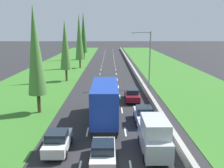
{
  "coord_description": "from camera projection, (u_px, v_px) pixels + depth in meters",
  "views": [
    {
      "loc": [
        0.31,
        0.46,
        9.16
      ],
      "look_at": [
        0.72,
        40.82,
        0.07
      ],
      "focal_mm": 38.31,
      "sensor_mm": 36.0,
      "label": 1
    }
  ],
  "objects": [
    {
      "name": "ground_plane",
      "position": [
        108.0,
        68.0,
        60.09
      ],
      "size": [
        300.0,
        300.0,
        0.0
      ],
      "primitive_type": "plane",
      "color": "#28282B",
      "rests_on": "ground"
    },
    {
      "name": "grass_verge_left",
      "position": [
        58.0,
        68.0,
        59.96
      ],
      "size": [
        14.0,
        140.0,
        0.04
      ],
      "primitive_type": "cube",
      "color": "#387528",
      "rests_on": "ground"
    },
    {
      "name": "grass_verge_right",
      "position": [
        165.0,
        67.0,
        60.23
      ],
      "size": [
        14.0,
        140.0,
        0.04
      ],
      "primitive_type": "cube",
      "color": "#387528",
      "rests_on": "ground"
    },
    {
      "name": "median_barrier",
      "position": [
        131.0,
        66.0,
        60.06
      ],
      "size": [
        0.44,
        120.0,
        0.85
      ],
      "primitive_type": "cube",
      "color": "#9E9B93",
      "rests_on": "ground"
    },
    {
      "name": "lane_markings",
      "position": [
        108.0,
        68.0,
        60.09
      ],
      "size": [
        3.64,
        116.0,
        0.01
      ],
      "color": "white",
      "rests_on": "ground"
    },
    {
      "name": "silver_van_right_lane",
      "position": [
        154.0,
        136.0,
        18.0
      ],
      "size": [
        1.96,
        4.9,
        2.82
      ],
      "color": "silver",
      "rests_on": "ground"
    },
    {
      "name": "white_hatchback_left_lane",
      "position": [
        58.0,
        141.0,
        18.36
      ],
      "size": [
        1.74,
        3.9,
        1.72
      ],
      "color": "white",
      "rests_on": "ground"
    },
    {
      "name": "white_hatchback_centre_lane",
      "position": [
        103.0,
        153.0,
        16.62
      ],
      "size": [
        1.74,
        3.9,
        1.72
      ],
      "color": "white",
      "rests_on": "ground"
    },
    {
      "name": "white_hatchback_right_lane",
      "position": [
        144.0,
        114.0,
        24.16
      ],
      "size": [
        1.74,
        3.9,
        1.72
      ],
      "color": "white",
      "rests_on": "ground"
    },
    {
      "name": "blue_box_truck_centre_lane",
      "position": [
        105.0,
        102.0,
        23.91
      ],
      "size": [
        2.46,
        9.4,
        4.18
      ],
      "color": "black",
      "rests_on": "ground"
    },
    {
      "name": "maroon_sedan_right_lane",
      "position": [
        132.0,
        95.0,
        31.67
      ],
      "size": [
        1.82,
        4.5,
        1.64
      ],
      "color": "maroon",
      "rests_on": "ground"
    },
    {
      "name": "poplar_tree_second",
      "position": [
        35.0,
        51.0,
        25.72
      ],
      "size": [
        2.1,
        2.1,
        11.87
      ],
      "color": "#4C3823",
      "rests_on": "ground"
    },
    {
      "name": "poplar_tree_third",
      "position": [
        65.0,
        45.0,
        42.75
      ],
      "size": [
        2.08,
        2.08,
        11.0
      ],
      "color": "#4C3823",
      "rests_on": "ground"
    },
    {
      "name": "poplar_tree_fourth",
      "position": [
        79.0,
        37.0,
        57.69
      ],
      "size": [
        2.13,
        2.13,
        13.13
      ],
      "color": "#4C3823",
      "rests_on": "ground"
    },
    {
      "name": "poplar_tree_fifth",
      "position": [
        83.0,
        32.0,
        75.0
      ],
      "size": [
        2.17,
        2.17,
        14.89
      ],
      "color": "#4C3823",
      "rests_on": "ground"
    },
    {
      "name": "street_light_mast",
      "position": [
        148.0,
        56.0,
        38.07
      ],
      "size": [
        3.2,
        0.28,
        9.0
      ],
      "color": "gray",
      "rests_on": "ground"
    }
  ]
}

